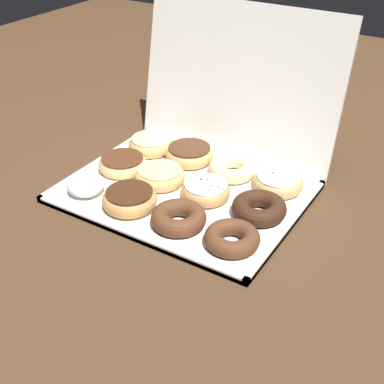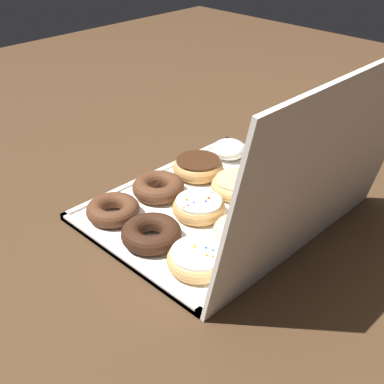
{
  "view_description": "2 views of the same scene",
  "coord_description": "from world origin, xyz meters",
  "px_view_note": "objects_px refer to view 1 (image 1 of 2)",
  "views": [
    {
      "loc": [
        0.54,
        -0.84,
        0.64
      ],
      "look_at": [
        0.03,
        -0.02,
        0.03
      ],
      "focal_mm": 48.64,
      "sensor_mm": 36.0,
      "label": 1
    },
    {
      "loc": [
        0.68,
        0.6,
        0.6
      ],
      "look_at": [
        0.05,
        -0.03,
        0.05
      ],
      "focal_mm": 47.24,
      "sensor_mm": 36.0,
      "label": 2
    }
  ],
  "objects_px": {
    "glazed_ring_donut_5": "(160,176)",
    "powdered_filled_donut_0": "(86,185)",
    "chocolate_frosted_donut_1": "(130,199)",
    "chocolate_frosted_donut_4": "(122,164)",
    "glazed_ring_donut_8": "(151,144)",
    "chocolate_cake_ring_donut_2": "(179,218)",
    "sprinkle_donut_6": "(205,191)",
    "donut_box": "(184,192)",
    "chocolate_cake_ring_donut_7": "(259,208)",
    "chocolate_cake_ring_donut_3": "(232,238)",
    "cruller_donut_10": "(232,168)",
    "chocolate_frosted_donut_9": "(189,154)",
    "sprinkle_donut_11": "(278,182)"
  },
  "relations": [
    {
      "from": "glazed_ring_donut_5",
      "to": "powdered_filled_donut_0",
      "type": "bearing_deg",
      "value": -132.88
    },
    {
      "from": "chocolate_frosted_donut_1",
      "to": "chocolate_frosted_donut_4",
      "type": "xyz_separation_m",
      "value": [
        -0.11,
        0.12,
        -0.0
      ]
    },
    {
      "from": "glazed_ring_donut_5",
      "to": "glazed_ring_donut_8",
      "type": "distance_m",
      "value": 0.16
    },
    {
      "from": "chocolate_cake_ring_donut_2",
      "to": "glazed_ring_donut_8",
      "type": "distance_m",
      "value": 0.34
    },
    {
      "from": "chocolate_cake_ring_donut_2",
      "to": "glazed_ring_donut_5",
      "type": "xyz_separation_m",
      "value": [
        -0.13,
        0.12,
        -0.0
      ]
    },
    {
      "from": "sprinkle_donut_6",
      "to": "glazed_ring_donut_8",
      "type": "xyz_separation_m",
      "value": [
        -0.23,
        0.12,
        -0.0
      ]
    },
    {
      "from": "donut_box",
      "to": "glazed_ring_donut_8",
      "type": "height_order",
      "value": "glazed_ring_donut_8"
    },
    {
      "from": "glazed_ring_donut_5",
      "to": "chocolate_cake_ring_donut_7",
      "type": "distance_m",
      "value": 0.25
    },
    {
      "from": "powdered_filled_donut_0",
      "to": "chocolate_cake_ring_donut_3",
      "type": "relative_size",
      "value": 0.77
    },
    {
      "from": "donut_box",
      "to": "sprinkle_donut_6",
      "type": "height_order",
      "value": "sprinkle_donut_6"
    },
    {
      "from": "chocolate_cake_ring_donut_2",
      "to": "chocolate_cake_ring_donut_3",
      "type": "xyz_separation_m",
      "value": [
        0.12,
        -0.0,
        -0.0
      ]
    },
    {
      "from": "powdered_filled_donut_0",
      "to": "chocolate_frosted_donut_4",
      "type": "height_order",
      "value": "powdered_filled_donut_0"
    },
    {
      "from": "donut_box",
      "to": "glazed_ring_donut_8",
      "type": "relative_size",
      "value": 4.46
    },
    {
      "from": "chocolate_cake_ring_donut_2",
      "to": "cruller_donut_10",
      "type": "distance_m",
      "value": 0.24
    },
    {
      "from": "donut_box",
      "to": "chocolate_frosted_donut_9",
      "type": "distance_m",
      "value": 0.14
    },
    {
      "from": "chocolate_frosted_donut_4",
      "to": "glazed_ring_donut_8",
      "type": "bearing_deg",
      "value": 90.35
    },
    {
      "from": "glazed_ring_donut_8",
      "to": "chocolate_frosted_donut_9",
      "type": "xyz_separation_m",
      "value": [
        0.11,
        0.0,
        0.0
      ]
    },
    {
      "from": "powdered_filled_donut_0",
      "to": "chocolate_cake_ring_donut_2",
      "type": "xyz_separation_m",
      "value": [
        0.24,
        0.01,
        -0.0
      ]
    },
    {
      "from": "chocolate_frosted_donut_9",
      "to": "donut_box",
      "type": "bearing_deg",
      "value": -62.69
    },
    {
      "from": "chocolate_cake_ring_donut_7",
      "to": "cruller_donut_10",
      "type": "height_order",
      "value": "same"
    },
    {
      "from": "powdered_filled_donut_0",
      "to": "glazed_ring_donut_8",
      "type": "height_order",
      "value": "powdered_filled_donut_0"
    },
    {
      "from": "chocolate_frosted_donut_1",
      "to": "glazed_ring_donut_8",
      "type": "bearing_deg",
      "value": 115.5
    },
    {
      "from": "chocolate_frosted_donut_4",
      "to": "chocolate_frosted_donut_9",
      "type": "bearing_deg",
      "value": 47.85
    },
    {
      "from": "sprinkle_donut_6",
      "to": "sprinkle_donut_11",
      "type": "relative_size",
      "value": 0.96
    },
    {
      "from": "glazed_ring_donut_5",
      "to": "chocolate_cake_ring_donut_7",
      "type": "height_order",
      "value": "chocolate_cake_ring_donut_7"
    },
    {
      "from": "chocolate_cake_ring_donut_3",
      "to": "chocolate_frosted_donut_4",
      "type": "bearing_deg",
      "value": 161.86
    },
    {
      "from": "chocolate_cake_ring_donut_2",
      "to": "sprinkle_donut_11",
      "type": "xyz_separation_m",
      "value": [
        0.12,
        0.24,
        0.0
      ]
    },
    {
      "from": "powdered_filled_donut_0",
      "to": "cruller_donut_10",
      "type": "relative_size",
      "value": 0.74
    },
    {
      "from": "chocolate_cake_ring_donut_2",
      "to": "chocolate_frosted_donut_1",
      "type": "bearing_deg",
      "value": -179.92
    },
    {
      "from": "powdered_filled_donut_0",
      "to": "chocolate_frosted_donut_1",
      "type": "bearing_deg",
      "value": 3.37
    },
    {
      "from": "chocolate_cake_ring_donut_3",
      "to": "chocolate_cake_ring_donut_7",
      "type": "height_order",
      "value": "chocolate_cake_ring_donut_7"
    },
    {
      "from": "chocolate_cake_ring_donut_2",
      "to": "chocolate_frosted_donut_4",
      "type": "height_order",
      "value": "chocolate_cake_ring_donut_2"
    },
    {
      "from": "powdered_filled_donut_0",
      "to": "glazed_ring_donut_8",
      "type": "bearing_deg",
      "value": 89.0
    },
    {
      "from": "sprinkle_donut_6",
      "to": "sprinkle_donut_11",
      "type": "xyz_separation_m",
      "value": [
        0.12,
        0.12,
        -0.0
      ]
    },
    {
      "from": "chocolate_frosted_donut_4",
      "to": "cruller_donut_10",
      "type": "xyz_separation_m",
      "value": [
        0.24,
        0.12,
        0.0
      ]
    },
    {
      "from": "chocolate_frosted_donut_4",
      "to": "glazed_ring_donut_5",
      "type": "xyz_separation_m",
      "value": [
        0.11,
        -0.0,
        0.0
      ]
    },
    {
      "from": "chocolate_cake_ring_donut_3",
      "to": "cruller_donut_10",
      "type": "bearing_deg",
      "value": 117.88
    },
    {
      "from": "glazed_ring_donut_5",
      "to": "sprinkle_donut_11",
      "type": "height_order",
      "value": "sprinkle_donut_11"
    },
    {
      "from": "chocolate_cake_ring_donut_2",
      "to": "sprinkle_donut_11",
      "type": "height_order",
      "value": "sprinkle_donut_11"
    },
    {
      "from": "sprinkle_donut_6",
      "to": "chocolate_cake_ring_donut_7",
      "type": "distance_m",
      "value": 0.13
    },
    {
      "from": "chocolate_frosted_donut_4",
      "to": "glazed_ring_donut_8",
      "type": "distance_m",
      "value": 0.12
    },
    {
      "from": "chocolate_frosted_donut_4",
      "to": "sprinkle_donut_11",
      "type": "distance_m",
      "value": 0.37
    },
    {
      "from": "donut_box",
      "to": "powdered_filled_donut_0",
      "type": "relative_size",
      "value": 6.2
    },
    {
      "from": "chocolate_frosted_donut_4",
      "to": "sprinkle_donut_11",
      "type": "xyz_separation_m",
      "value": [
        0.35,
        0.12,
        0.0
      ]
    },
    {
      "from": "sprinkle_donut_6",
      "to": "chocolate_cake_ring_donut_7",
      "type": "bearing_deg",
      "value": 0.31
    },
    {
      "from": "donut_box",
      "to": "glazed_ring_donut_8",
      "type": "bearing_deg",
      "value": 145.96
    },
    {
      "from": "chocolate_cake_ring_donut_3",
      "to": "chocolate_frosted_donut_9",
      "type": "relative_size",
      "value": 0.91
    },
    {
      "from": "powdered_filled_donut_0",
      "to": "chocolate_frosted_donut_9",
      "type": "bearing_deg",
      "value": 64.74
    },
    {
      "from": "glazed_ring_donut_8",
      "to": "powdered_filled_donut_0",
      "type": "bearing_deg",
      "value": -91.0
    },
    {
      "from": "chocolate_cake_ring_donut_7",
      "to": "cruller_donut_10",
      "type": "relative_size",
      "value": 1.02
    }
  ]
}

